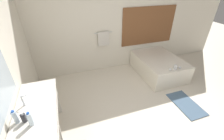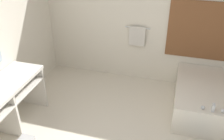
% 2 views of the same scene
% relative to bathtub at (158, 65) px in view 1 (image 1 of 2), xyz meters
% --- Properties ---
extents(ground_plane, '(16.00, 16.00, 0.00)m').
position_rel_bathtub_xyz_m(ground_plane, '(-1.12, -1.43, -0.27)').
color(ground_plane, beige).
rests_on(ground_plane, ground).
extents(wall_back_with_blinds, '(7.40, 0.13, 2.70)m').
position_rel_bathtub_xyz_m(wall_back_with_blinds, '(-1.08, 0.80, 1.07)').
color(wall_back_with_blinds, silver).
rests_on(wall_back_with_blinds, ground_plane).
extents(vanity_counter, '(0.57, 1.64, 0.85)m').
position_rel_bathtub_xyz_m(vanity_counter, '(-3.02, -1.44, 0.36)').
color(vanity_counter, silver).
rests_on(vanity_counter, ground_plane).
extents(sink_faucet, '(0.09, 0.04, 0.18)m').
position_rel_bathtub_xyz_m(sink_faucet, '(-3.18, -1.22, 0.66)').
color(sink_faucet, silver).
rests_on(sink_faucet, vanity_counter).
extents(bathtub, '(1.10, 1.52, 0.62)m').
position_rel_bathtub_xyz_m(bathtub, '(0.00, 0.00, 0.00)').
color(bathtub, silver).
rests_on(bathtub, ground_plane).
extents(water_bottle_1, '(0.06, 0.06, 0.21)m').
position_rel_bathtub_xyz_m(water_bottle_1, '(-3.22, -1.52, 0.67)').
color(water_bottle_1, silver).
rests_on(water_bottle_1, vanity_counter).
extents(water_bottle_2, '(0.06, 0.06, 0.21)m').
position_rel_bathtub_xyz_m(water_bottle_2, '(-3.04, -1.62, 0.67)').
color(water_bottle_2, silver).
rests_on(water_bottle_2, vanity_counter).
extents(soap_dispenser, '(0.06, 0.06, 0.16)m').
position_rel_bathtub_xyz_m(soap_dispenser, '(-3.13, -1.54, 0.64)').
color(soap_dispenser, '#28282D').
rests_on(soap_dispenser, vanity_counter).
extents(bath_mat, '(0.47, 0.83, 0.02)m').
position_rel_bathtub_xyz_m(bath_mat, '(-0.11, -1.35, -0.27)').
color(bath_mat, slate).
rests_on(bath_mat, ground_plane).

